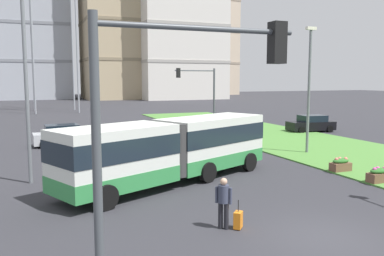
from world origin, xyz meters
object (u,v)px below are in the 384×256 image
object	(u,v)px
streetlight_median	(309,85)
apartment_tower_centre	(115,5)
flower_planter_1	(379,175)
traffic_light_near_left	(167,125)
rolling_suitcase	(238,220)
car_black_sedan	(311,124)
pedestrian_crossing	(224,200)
articulated_bus	(171,149)
car_silver_hatch	(64,136)
streetlight_left	(26,80)
apartment_tower_east	(207,35)
traffic_light_far_right	(201,90)
flower_planter_2	(340,164)

from	to	relation	value
streetlight_median	apartment_tower_centre	distance (m)	82.88
flower_planter_1	traffic_light_near_left	distance (m)	15.58
rolling_suitcase	car_black_sedan	bearing A→B (deg)	46.52
pedestrian_crossing	apartment_tower_centre	size ratio (longest dim) A/B	0.04
articulated_bus	rolling_suitcase	xyz separation A→B (m)	(0.03, -6.61, -1.34)
articulated_bus	rolling_suitcase	world-z (taller)	articulated_bus
rolling_suitcase	flower_planter_1	size ratio (longest dim) A/B	0.88
flower_planter_1	streetlight_median	xyz separation A→B (m)	(1.90, 7.81, 4.19)
articulated_bus	apartment_tower_centre	size ratio (longest dim) A/B	0.26
car_silver_hatch	streetlight_left	xyz separation A→B (m)	(-2.46, -11.00, 4.18)
apartment_tower_east	traffic_light_far_right	bearing A→B (deg)	-114.58
articulated_bus	traffic_light_far_right	world-z (taller)	traffic_light_far_right
articulated_bus	flower_planter_1	size ratio (longest dim) A/B	10.70
flower_planter_1	flower_planter_2	bearing A→B (deg)	90.00
car_silver_hatch	car_black_sedan	size ratio (longest dim) A/B	0.98
articulated_bus	apartment_tower_east	bearing A→B (deg)	64.83
traffic_light_near_left	streetlight_median	bearing A→B (deg)	45.31
traffic_light_near_left	streetlight_left	bearing A→B (deg)	99.22
car_black_sedan	streetlight_left	size ratio (longest dim) A/B	0.51
flower_planter_1	apartment_tower_east	world-z (taller)	apartment_tower_east
car_silver_hatch	pedestrian_crossing	xyz separation A→B (m)	(3.42, -19.89, 0.25)
car_silver_hatch	traffic_light_near_left	distance (m)	25.07
car_silver_hatch	rolling_suitcase	xyz separation A→B (m)	(3.87, -20.09, -0.44)
apartment_tower_centre	traffic_light_near_left	bearing A→B (deg)	-101.37
articulated_bus	pedestrian_crossing	xyz separation A→B (m)	(-0.42, -6.41, -0.65)
rolling_suitcase	streetlight_median	size ratio (longest dim) A/B	0.12
rolling_suitcase	traffic_light_far_right	xyz separation A→B (m)	(7.50, 20.25, 3.73)
articulated_bus	streetlight_left	bearing A→B (deg)	158.49
apartment_tower_centre	rolling_suitcase	bearing A→B (deg)	-99.47
pedestrian_crossing	rolling_suitcase	world-z (taller)	pedestrian_crossing
streetlight_median	apartment_tower_centre	xyz separation A→B (m)	(4.23, 80.70, 18.38)
car_black_sedan	apartment_tower_centre	distance (m)	75.10
flower_planter_2	traffic_light_near_left	xyz separation A→B (m)	(-13.17, -9.98, 3.75)
flower_planter_2	pedestrian_crossing	bearing A→B (deg)	-152.18
pedestrian_crossing	flower_planter_2	size ratio (longest dim) A/B	1.58
rolling_suitcase	streetlight_left	world-z (taller)	streetlight_left
streetlight_left	apartment_tower_east	bearing A→B (deg)	61.45
rolling_suitcase	apartment_tower_east	size ratio (longest dim) A/B	0.03
car_black_sedan	traffic_light_near_left	xyz separation A→B (m)	(-22.61, -24.29, 3.42)
traffic_light_near_left	car_silver_hatch	bearing A→B (deg)	89.50
flower_planter_2	rolling_suitcase	bearing A→B (deg)	-150.06
car_silver_hatch	apartment_tower_centre	distance (m)	76.90
car_silver_hatch	traffic_light_far_right	size ratio (longest dim) A/B	0.76
rolling_suitcase	flower_planter_1	bearing A→B (deg)	16.40
car_silver_hatch	traffic_light_far_right	distance (m)	11.83
articulated_bus	apartment_tower_east	size ratio (longest dim) A/B	0.31
rolling_suitcase	flower_planter_1	distance (m)	9.48
pedestrian_crossing	flower_planter_2	distance (m)	10.80
car_silver_hatch	apartment_tower_east	world-z (taller)	apartment_tower_east
traffic_light_far_right	pedestrian_crossing	bearing A→B (deg)	-111.63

